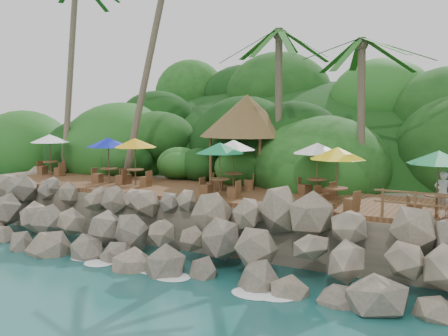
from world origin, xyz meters
The scene contains 10 objects.
ground centered at (0.00, 0.00, 0.00)m, with size 140.00×140.00×0.00m, color #19514F.
land_base centered at (0.00, 16.00, 1.05)m, with size 32.00×25.20×2.10m, color gray.
jungle_hill centered at (0.00, 23.50, 0.00)m, with size 44.80×28.00×15.40m, color #143811.
seawall centered at (0.00, 2.00, 1.15)m, with size 29.00×4.00×2.30m, color gray, non-canonical shape.
terrace centered at (0.00, 6.00, 2.20)m, with size 26.00×5.00×0.20m, color brown.
jungle_foliage centered at (0.00, 15.00, 0.00)m, with size 44.00×16.00×12.00m, color #143811, non-canonical shape.
foam_line centered at (0.00, 0.30, 0.03)m, with size 25.20×0.80×0.06m.
palapa centered at (-0.50, 9.44, 5.79)m, with size 4.98×4.98×4.60m.
dining_clusters centered at (0.98, 5.75, 4.28)m, with size 25.65×5.40×2.38m.
waiter centered at (9.58, 4.95, 3.11)m, with size 0.59×0.39×1.61m, color silver.
Camera 1 is at (11.47, -15.05, 6.11)m, focal length 41.53 mm.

